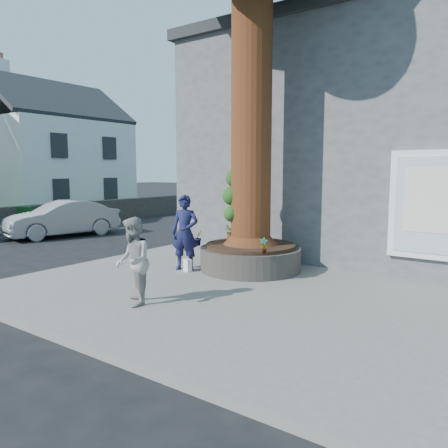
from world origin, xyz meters
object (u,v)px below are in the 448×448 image
Objects in this scene: car_silver at (62,219)px; planter at (250,257)px; man at (185,233)px; a_board_sign at (26,219)px; woman at (133,261)px.

planter is at bearing 6.98° from car_silver.
planter is 0.58× the size of car_silver.
man is 9.85m from a_board_sign.
man is 7.73m from car_silver.
man is at bearing -31.09° from a_board_sign.
planter is 1.60m from man.
car_silver reaches higher than a_board_sign.
woman is at bearing -42.65° from a_board_sign.
man is (-1.22, -0.87, 0.57)m from planter.
woman reaches higher than car_silver.
a_board_sign is at bearing 149.24° from man.
planter is at bearing -25.45° from a_board_sign.
woman is 1.50× the size of a_board_sign.
woman reaches higher than planter.
woman is 9.59m from car_silver.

